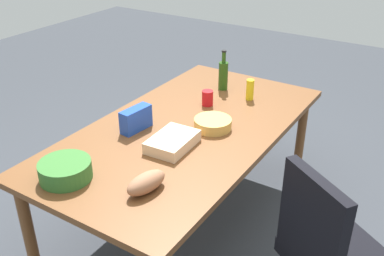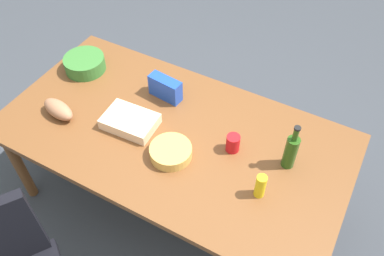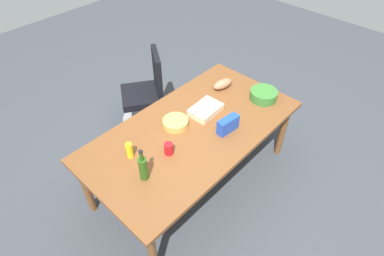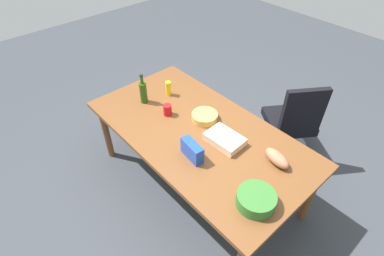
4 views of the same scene
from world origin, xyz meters
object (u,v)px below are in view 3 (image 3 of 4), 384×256
(chip_bag_blue, at_px, (228,125))
(wine_bottle, at_px, (143,168))
(red_solo_cup, at_px, (169,149))
(sheet_cake, at_px, (206,110))
(salad_bowl, at_px, (264,95))
(mustard_bottle, at_px, (130,150))
(conference_table, at_px, (193,134))
(chip_bowl, at_px, (175,123))
(office_chair, at_px, (146,97))
(bread_loaf, at_px, (223,84))

(chip_bag_blue, bearing_deg, wine_bottle, 170.73)
(chip_bag_blue, bearing_deg, red_solo_cup, 161.19)
(sheet_cake, xyz_separation_m, salad_bowl, (0.58, -0.29, 0.01))
(mustard_bottle, bearing_deg, salad_bowl, -14.38)
(conference_table, relative_size, salad_bowl, 7.57)
(conference_table, relative_size, sheet_cake, 6.62)
(conference_table, distance_m, salad_bowl, 0.87)
(red_solo_cup, xyz_separation_m, chip_bag_blue, (0.57, -0.19, 0.02))
(sheet_cake, bearing_deg, chip_bowl, 166.14)
(office_chair, relative_size, mustard_bottle, 6.29)
(red_solo_cup, distance_m, wine_bottle, 0.33)
(sheet_cake, bearing_deg, chip_bag_blue, -100.16)
(sheet_cake, xyz_separation_m, mustard_bottle, (-0.88, 0.08, 0.04))
(conference_table, distance_m, chip_bowl, 0.20)
(red_solo_cup, bearing_deg, conference_table, 9.06)
(office_chair, xyz_separation_m, sheet_cake, (-0.06, -1.02, 0.42))
(office_chair, relative_size, salad_bowl, 3.45)
(wine_bottle, bearing_deg, chip_bag_blue, -9.27)
(conference_table, distance_m, sheet_cake, 0.29)
(office_chair, distance_m, mustard_bottle, 1.41)
(salad_bowl, bearing_deg, chip_bag_blue, -177.16)
(chip_bag_blue, bearing_deg, office_chair, 84.98)
(conference_table, xyz_separation_m, mustard_bottle, (-0.62, 0.15, 0.14))
(red_solo_cup, distance_m, salad_bowl, 1.22)
(sheet_cake, bearing_deg, red_solo_cup, -168.46)
(chip_bag_blue, bearing_deg, bread_loaf, 42.97)
(red_solo_cup, height_order, chip_bag_blue, chip_bag_blue)
(chip_bowl, xyz_separation_m, salad_bowl, (0.92, -0.37, 0.02))
(mustard_bottle, distance_m, salad_bowl, 1.51)
(conference_table, bearing_deg, salad_bowl, -14.80)
(bread_loaf, bearing_deg, sheet_cake, -162.23)
(sheet_cake, bearing_deg, mustard_bottle, 174.58)
(bread_loaf, height_order, wine_bottle, wine_bottle)
(office_chair, xyz_separation_m, salad_bowl, (0.52, -1.31, 0.43))
(chip_bowl, height_order, salad_bowl, salad_bowl)
(chip_bowl, relative_size, mustard_bottle, 1.59)
(bread_loaf, distance_m, wine_bottle, 1.42)
(office_chair, bearing_deg, red_solo_cup, -120.86)
(wine_bottle, bearing_deg, sheet_cake, 10.61)
(chip_bowl, bearing_deg, mustard_bottle, 179.96)
(red_solo_cup, relative_size, salad_bowl, 0.39)
(sheet_cake, height_order, mustard_bottle, mustard_bottle)
(mustard_bottle, relative_size, wine_bottle, 0.49)
(red_solo_cup, bearing_deg, wine_bottle, -171.24)
(chip_bowl, relative_size, red_solo_cup, 2.21)
(office_chair, relative_size, wine_bottle, 3.08)
(conference_table, relative_size, red_solo_cup, 19.26)
(salad_bowl, bearing_deg, sheet_cake, 153.34)
(office_chair, distance_m, chip_bag_blue, 1.43)
(conference_table, xyz_separation_m, office_chair, (0.32, 1.09, -0.32))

